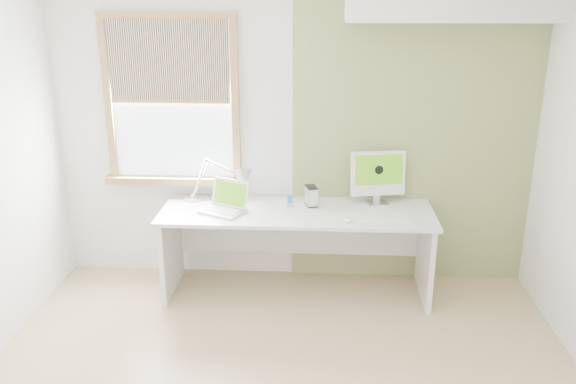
# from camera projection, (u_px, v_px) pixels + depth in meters

# --- Properties ---
(room) EXTENTS (4.04, 3.54, 2.64)m
(room) POSITION_uv_depth(u_px,v_px,m) (277.00, 202.00, 3.30)
(room) COLOR tan
(room) RESTS_ON ground
(accent_wall) EXTENTS (2.00, 0.02, 2.60)m
(accent_wall) POSITION_uv_depth(u_px,v_px,m) (414.00, 133.00, 4.90)
(accent_wall) COLOR #8D9A5D
(accent_wall) RESTS_ON room
(window) EXTENTS (1.20, 0.14, 1.42)m
(window) POSITION_uv_depth(u_px,v_px,m) (171.00, 101.00, 4.90)
(window) COLOR #9D6F3E
(window) RESTS_ON room
(desk) EXTENTS (2.20, 0.70, 0.73)m
(desk) POSITION_uv_depth(u_px,v_px,m) (297.00, 230.00, 4.91)
(desk) COLOR silver
(desk) RESTS_ON room
(desk_lamp) EXTENTS (0.64, 0.29, 0.37)m
(desk_lamp) POSITION_uv_depth(u_px,v_px,m) (234.00, 181.00, 4.91)
(desk_lamp) COLOR silver
(desk_lamp) RESTS_ON desk
(laptop) EXTENTS (0.42, 0.39, 0.24)m
(laptop) POSITION_uv_depth(u_px,v_px,m) (226.00, 204.00, 4.77)
(laptop) COLOR silver
(laptop) RESTS_ON desk
(phone_dock) EXTENTS (0.07, 0.07, 0.11)m
(phone_dock) POSITION_uv_depth(u_px,v_px,m) (290.00, 203.00, 4.87)
(phone_dock) COLOR silver
(phone_dock) RESTS_ON desk
(external_drive) EXTENTS (0.11, 0.15, 0.17)m
(external_drive) POSITION_uv_depth(u_px,v_px,m) (311.00, 196.00, 4.88)
(external_drive) COLOR silver
(external_drive) RESTS_ON desk
(imac) EXTENTS (0.46, 0.19, 0.44)m
(imac) POSITION_uv_depth(u_px,v_px,m) (378.00, 174.00, 4.89)
(imac) COLOR silver
(imac) RESTS_ON desk
(keyboard) EXTENTS (0.45, 0.17, 0.02)m
(keyboard) POSITION_uv_depth(u_px,v_px,m) (386.00, 222.00, 4.53)
(keyboard) COLOR white
(keyboard) RESTS_ON desk
(mouse) EXTENTS (0.10, 0.12, 0.03)m
(mouse) POSITION_uv_depth(u_px,v_px,m) (347.00, 220.00, 4.56)
(mouse) COLOR white
(mouse) RESTS_ON desk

